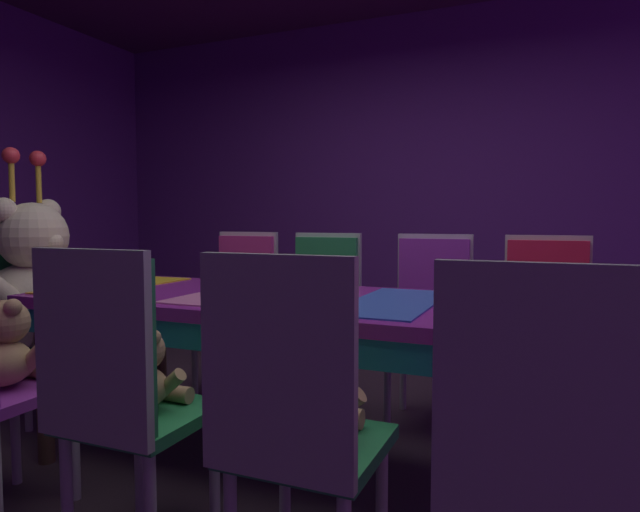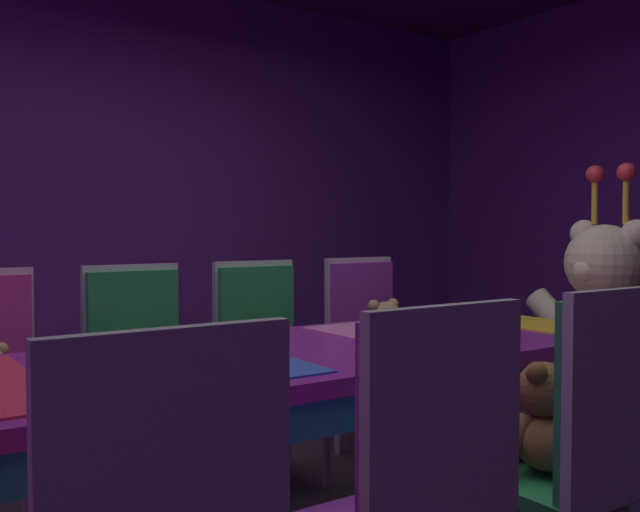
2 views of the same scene
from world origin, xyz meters
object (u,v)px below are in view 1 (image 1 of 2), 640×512
(chair_left_1, at_px, (290,404))
(chair_right_1, at_px, (431,307))
(teddy_left_1, at_px, (313,394))
(teddy_left_2, at_px, (146,374))
(chair_right_2, at_px, (323,300))
(banquet_table, at_px, (312,318))
(chair_left_0, at_px, (537,444))
(teddy_left_0, at_px, (539,429))
(teddy_right_3, at_px, (230,299))
(teddy_right_2, at_px, (313,305))
(chair_right_0, at_px, (546,314))
(teddy_right_0, at_px, (545,324))
(king_teddy_bear, at_px, (36,275))
(throne_chair, at_px, (14,306))
(chair_right_3, at_px, (242,295))
(chair_left_2, at_px, (113,378))
(teddy_left_3, at_px, (8,348))

(chair_left_1, height_order, chair_right_1, same)
(teddy_left_1, distance_m, teddy_left_2, 0.58)
(teddy_left_1, relative_size, teddy_left_2, 1.08)
(chair_right_2, bearing_deg, teddy_left_2, 0.94)
(banquet_table, relative_size, chair_left_0, 2.50)
(teddy_left_0, bearing_deg, chair_right_1, 20.00)
(teddy_right_3, bearing_deg, teddy_right_2, 86.55)
(chair_left_0, height_order, chair_right_0, same)
(teddy_left_1, distance_m, chair_right_0, 1.65)
(teddy_left_2, bearing_deg, teddy_right_0, -39.73)
(chair_right_1, bearing_deg, teddy_left_2, -20.98)
(teddy_left_0, bearing_deg, chair_left_1, 101.91)
(banquet_table, relative_size, teddy_right_0, 8.68)
(teddy_right_2, xyz_separation_m, king_teddy_bear, (-0.68, 1.30, 0.18))
(king_teddy_bear, bearing_deg, throne_chair, 180.00)
(chair_right_3, distance_m, throne_chair, 1.26)
(chair_right_2, height_order, teddy_right_2, chair_right_2)
(chair_right_2, height_order, chair_right_3, same)
(chair_right_0, relative_size, chair_right_2, 1.00)
(teddy_left_0, relative_size, chair_right_1, 0.29)
(banquet_table, xyz_separation_m, chair_left_2, (-0.84, 0.27, -0.06))
(chair_right_1, xyz_separation_m, chair_right_3, (0.01, 1.18, 0.00))
(teddy_left_3, height_order, chair_right_1, chair_right_1)
(teddy_left_2, height_order, teddy_right_2, teddy_right_2)
(teddy_right_3, xyz_separation_m, throne_chair, (-0.72, 0.92, 0.01))
(chair_right_0, relative_size, chair_right_1, 1.00)
(teddy_right_0, bearing_deg, chair_right_1, -104.98)
(teddy_right_2, relative_size, teddy_right_3, 1.06)
(throne_chair, bearing_deg, chair_right_2, 29.35)
(teddy_left_0, xyz_separation_m, teddy_right_3, (1.44, 1.75, 0.01))
(chair_left_2, bearing_deg, banquet_table, -17.95)
(chair_left_1, relative_size, chair_left_2, 1.00)
(chair_left_0, distance_m, chair_left_2, 1.17)
(king_teddy_bear, bearing_deg, teddy_left_3, -45.03)
(teddy_left_2, xyz_separation_m, chair_right_2, (1.53, 0.03, 0.03))
(chair_left_1, bearing_deg, teddy_left_1, -0.00)
(teddy_right_0, relative_size, chair_right_2, 0.29)
(banquet_table, relative_size, chair_left_1, 2.50)
(chair_left_2, height_order, chair_right_0, same)
(teddy_left_2, bearing_deg, chair_left_2, -180.00)
(teddy_left_1, relative_size, chair_right_1, 0.31)
(teddy_right_3, bearing_deg, teddy_left_2, 22.30)
(chair_right_2, bearing_deg, teddy_left_0, 37.64)
(banquet_table, height_order, chair_left_1, chair_left_1)
(throne_chair, bearing_deg, chair_left_2, -29.35)
(banquet_table, bearing_deg, chair_right_1, -20.73)
(chair_right_2, bearing_deg, chair_left_0, 35.23)
(chair_left_1, height_order, king_teddy_bear, king_teddy_bear)
(teddy_left_2, height_order, chair_right_0, chair_right_0)
(chair_left_1, xyz_separation_m, chair_left_2, (-0.00, 0.58, 0.00))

